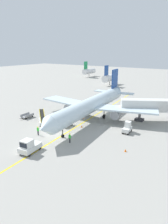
{
  "coord_description": "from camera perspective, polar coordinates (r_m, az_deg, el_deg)",
  "views": [
    {
      "loc": [
        24.97,
        -26.76,
        15.19
      ],
      "look_at": [
        1.24,
        8.21,
        2.5
      ],
      "focal_mm": 33.41,
      "sensor_mm": 36.0,
      "label": 1
    }
  ],
  "objects": [
    {
      "name": "ground_plane",
      "position": [
        39.63,
        -8.23,
        -6.01
      ],
      "size": [
        300.0,
        300.0,
        0.0
      ],
      "primitive_type": "plane",
      "color": "#9E9B93"
    },
    {
      "name": "taxi_line_yellow",
      "position": [
        42.45,
        -2.44,
        -4.26
      ],
      "size": [
        7.86,
        79.67,
        0.01
      ],
      "primitive_type": "cube",
      "rotation": [
        0.0,
        0.0,
        0.09
      ],
      "color": "yellow",
      "rests_on": "ground"
    },
    {
      "name": "airliner",
      "position": [
        46.77,
        2.39,
        2.12
      ],
      "size": [
        28.48,
        35.34,
        10.1
      ],
      "color": "silver",
      "rests_on": "ground"
    },
    {
      "name": "jet_bridge",
      "position": [
        47.77,
        18.9,
        1.68
      ],
      "size": [
        12.41,
        8.53,
        4.85
      ],
      "color": "silver",
      "rests_on": "ground"
    },
    {
      "name": "pushback_tug",
      "position": [
        33.37,
        -14.79,
        -9.06
      ],
      "size": [
        2.35,
        3.82,
        2.2
      ],
      "color": "silver",
      "rests_on": "ground"
    },
    {
      "name": "baggage_tug_near_wing",
      "position": [
        40.55,
        11.78,
        -4.25
      ],
      "size": [
        1.54,
        2.51,
        2.1
      ],
      "color": "silver",
      "rests_on": "ground"
    },
    {
      "name": "belt_loader_forward_hold",
      "position": [
        45.18,
        -11.25,
        -2.22
      ],
      "size": [
        4.6,
        4.22,
        2.59
      ],
      "color": "silver",
      "rests_on": "ground"
    },
    {
      "name": "baggage_cart_loaded",
      "position": [
        50.03,
        -15.28,
        -1.01
      ],
      "size": [
        1.67,
        3.79,
        0.94
      ],
      "color": "#A5A5A8",
      "rests_on": "ground"
    },
    {
      "name": "baggage_cart_empty_trailing",
      "position": [
        43.22,
        -4.88,
        -3.27
      ],
      "size": [
        1.64,
        3.78,
        0.94
      ],
      "color": "#A5A5A8",
      "rests_on": "ground"
    },
    {
      "name": "ground_crew_marshaller",
      "position": [
        35.49,
        -3.93,
        -7.05
      ],
      "size": [
        0.36,
        0.24,
        1.7
      ],
      "color": "#26262D",
      "rests_on": "ground"
    },
    {
      "name": "ground_crew_wing_walker",
      "position": [
        39.41,
        -12.49,
        -4.94
      ],
      "size": [
        0.36,
        0.24,
        1.7
      ],
      "color": "#26262D",
      "rests_on": "ground"
    },
    {
      "name": "safety_cone_nose_left",
      "position": [
        47.91,
        -0.18,
        -1.49
      ],
      "size": [
        0.36,
        0.36,
        0.44
      ],
      "primitive_type": "cone",
      "color": "orange",
      "rests_on": "ground"
    },
    {
      "name": "safety_cone_nose_right",
      "position": [
        56.04,
        -3.97,
        1.18
      ],
      "size": [
        0.36,
        0.36,
        0.44
      ],
      "primitive_type": "cone",
      "color": "orange",
      "rests_on": "ground"
    },
    {
      "name": "safety_cone_wingtip_left",
      "position": [
        33.44,
        11.27,
        -10.24
      ],
      "size": [
        0.36,
        0.36,
        0.44
      ],
      "primitive_type": "cone",
      "color": "orange",
      "rests_on": "ground"
    },
    {
      "name": "safety_cone_wingtip_right",
      "position": [
        42.45,
        -0.66,
        -3.94
      ],
      "size": [
        0.36,
        0.36,
        0.44
      ],
      "primitive_type": "cone",
      "color": "orange",
      "rests_on": "ground"
    },
    {
      "name": "distant_aircraft_far_left",
      "position": [
        122.98,
        1.36,
        11.13
      ],
      "size": [
        3.0,
        10.1,
        8.8
      ],
      "color": "silver",
      "rests_on": "ground"
    },
    {
      "name": "distant_aircraft_mid_left",
      "position": [
        94.27,
        7.07,
        9.3
      ],
      "size": [
        3.0,
        10.1,
        8.8
      ],
      "color": "silver",
      "rests_on": "ground"
    }
  ]
}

